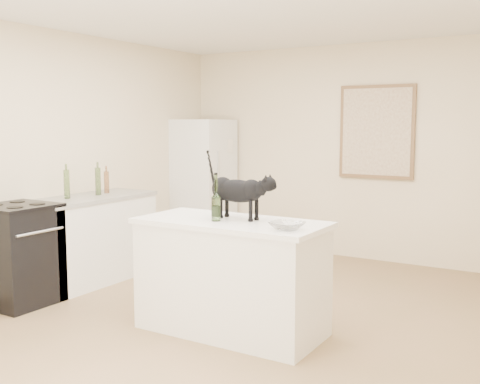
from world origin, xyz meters
The scene contains 17 objects.
floor centered at (0.00, 0.00, 0.00)m, with size 5.50×5.50×0.00m, color #906D4D.
ceiling centered at (0.00, 0.00, 2.60)m, with size 5.50×5.50×0.00m, color white.
wall_back centered at (0.00, 2.75, 1.30)m, with size 4.50×4.50×0.00m, color beige.
wall_left centered at (-2.25, 0.00, 1.30)m, with size 5.50×5.50×0.00m, color beige.
island_base centered at (0.10, -0.20, 0.43)m, with size 1.44×0.67×0.86m, color white.
island_top centered at (0.10, -0.20, 0.88)m, with size 1.50×0.70×0.04m, color white.
left_cabinets centered at (-1.95, 0.30, 0.43)m, with size 0.60×1.40×0.86m, color white.
left_countertop centered at (-1.95, 0.30, 0.88)m, with size 0.62×1.44×0.04m, color gray.
stove centered at (-1.95, -0.60, 0.45)m, with size 0.60×0.60×0.90m, color black.
fridge centered at (-1.95, 2.35, 0.85)m, with size 0.68×0.68×1.70m, color white.
artwork_frame centered at (0.30, 2.72, 1.55)m, with size 0.90×0.03×1.10m, color brown.
artwork_canvas centered at (0.30, 2.70, 1.55)m, with size 0.82×0.00×1.02m, color beige.
black_cat centered at (0.11, -0.13, 1.10)m, with size 0.57×0.17×0.40m, color black, non-canonical shape.
wine_bottle centered at (0.02, -0.29, 1.06)m, with size 0.07×0.07×0.33m, color #386227.
glass_bowl centered at (0.66, -0.34, 0.93)m, with size 0.24×0.24×0.06m, color silver.
fridge_paper centered at (-1.60, 2.47, 1.36)m, with size 0.01×0.14×0.18m, color silver.
counter_bottle_cluster centered at (-1.97, 0.32, 1.04)m, with size 0.12×0.59×0.29m.
Camera 1 is at (2.45, -3.95, 1.65)m, focal length 42.99 mm.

